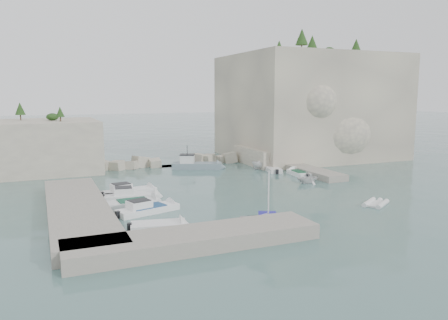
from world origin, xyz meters
name	(u,v)px	position (x,y,z in m)	size (l,w,h in m)	color
ground	(246,196)	(0.00, 0.00, 0.00)	(400.00, 400.00, 0.00)	#4A6F6C
cliff_east	(309,107)	(23.00, 23.00, 8.50)	(26.00, 22.00, 17.00)	beige
cliff_terrace	(271,156)	(13.00, 18.00, 1.25)	(8.00, 10.00, 2.50)	beige
outcrop_west	(38,146)	(-20.00, 25.00, 3.50)	(16.00, 14.00, 7.00)	beige
quay_west	(78,210)	(-17.00, -1.00, 0.55)	(5.00, 24.00, 1.10)	#9E9689
quay_south	(196,239)	(-10.00, -12.50, 0.55)	(18.00, 4.00, 1.10)	#9E9689
ledge_east	(303,169)	(13.50, 10.00, 0.40)	(3.00, 16.00, 0.80)	#9E9689
breakwater	(176,161)	(-1.00, 22.00, 0.70)	(28.00, 3.00, 1.40)	beige
motorboat_a	(129,194)	(-11.22, 5.56, 0.00)	(6.30, 1.88, 1.40)	white
motorboat_b	(132,199)	(-11.38, 3.31, 0.00)	(6.02, 1.97, 1.40)	white
motorboat_c	(133,206)	(-11.84, 0.52, 0.00)	(5.53, 2.01, 0.70)	silver
motorboat_d	(148,213)	(-11.07, -2.41, 0.00)	(6.27, 1.86, 1.40)	white
motorboat_e	(159,229)	(-11.42, -7.59, 0.00)	(4.79, 1.96, 0.70)	white
rowboat	(268,224)	(-2.74, -9.78, 0.00)	(3.32, 4.65, 0.96)	white
inflatable_dinghy	(376,205)	(9.87, -8.34, 0.00)	(3.36, 1.63, 0.44)	silver
tender_east_a	(308,183)	(9.81, 3.20, 0.00)	(2.54, 2.94, 1.55)	silver
tender_east_b	(299,175)	(11.56, 7.77, 0.00)	(4.98, 1.70, 0.70)	white
tender_east_c	(272,171)	(9.94, 12.15, 0.00)	(5.13, 1.66, 0.70)	silver
tender_east_d	(265,169)	(9.78, 14.12, 0.00)	(1.50, 3.99, 1.54)	white
work_boat	(197,169)	(0.94, 18.13, 0.00)	(7.71, 2.28, 2.20)	slate
rowboat_mast	(269,194)	(-2.74, -9.78, 2.58)	(0.10, 0.10, 4.20)	white
vegetation	(279,50)	(17.83, 24.40, 17.93)	(53.48, 13.88, 13.40)	#1E4219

